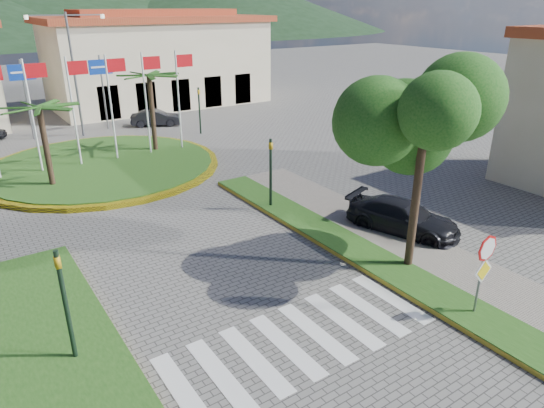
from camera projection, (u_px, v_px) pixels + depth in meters
sidewalk_right at (495, 302)px, 14.72m from camera, size 4.00×28.00×0.15m
verge_right at (471, 315)px, 14.09m from camera, size 1.60×28.00×0.18m
median_left at (24, 392)px, 11.29m from camera, size 5.00×14.00×0.18m
crosswalk at (298, 340)px, 13.16m from camera, size 8.00×3.00×0.01m
roundabout_island at (103, 165)px, 26.86m from camera, size 12.70×12.70×6.00m
stop_sign at (484, 263)px, 13.46m from camera, size 0.80×0.11×2.65m
deciduous_tree at (425, 120)px, 14.80m from camera, size 3.60×3.60×6.80m
traffic_light_left at (64, 297)px, 11.64m from camera, size 0.15×0.18×3.20m
traffic_light_right at (271, 167)px, 20.87m from camera, size 0.15×0.18×3.20m
traffic_light_far at (199, 106)px, 33.39m from camera, size 0.18×0.15×3.20m
direction_sign_west at (24, 86)px, 31.40m from camera, size 1.60×0.14×5.20m
direction_sign_east at (102, 80)px, 33.99m from camera, size 1.60×0.14×5.20m
street_lamp_centre at (74, 69)px, 31.84m from camera, size 4.80×0.16×8.00m
building_right at (158, 59)px, 42.85m from camera, size 19.08×9.54×8.05m
hill_far_east at (223, 2)px, 146.19m from camera, size 120.00×120.00×18.00m
car_dark_b at (156, 118)px, 36.09m from camera, size 3.81×2.67×1.19m
car_side_right at (403, 217)px, 19.16m from camera, size 3.19×4.84×1.30m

